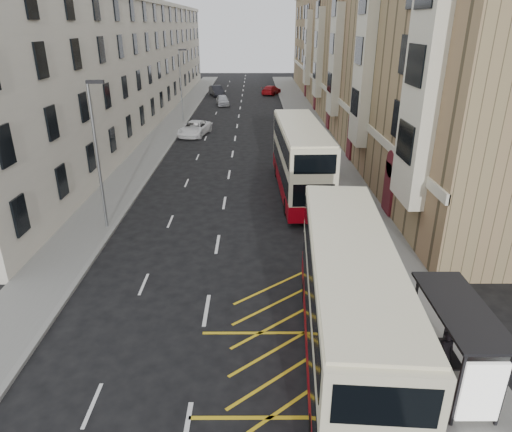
{
  "coord_description": "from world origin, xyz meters",
  "views": [
    {
      "loc": [
        1.96,
        -11.56,
        10.74
      ],
      "look_at": [
        2.03,
        7.7,
        2.58
      ],
      "focal_mm": 32.0,
      "sensor_mm": 36.0,
      "label": 1
    }
  ],
  "objects_px": {
    "pedestrian_near": "(444,352)",
    "pedestrian_mid": "(398,303)",
    "white_van": "(194,129)",
    "bus_shelter": "(467,335)",
    "double_decker_front": "(348,304)",
    "street_lamp_near": "(97,149)",
    "car_red": "(271,90)",
    "street_lamp_far": "(181,82)",
    "double_decker_rear": "(300,159)",
    "car_silver": "(223,100)",
    "pedestrian_far": "(381,326)",
    "car_dark": "(217,91)"
  },
  "relations": [
    {
      "from": "bus_shelter",
      "to": "double_decker_rear",
      "type": "distance_m",
      "value": 18.46
    },
    {
      "from": "pedestrian_far",
      "to": "car_dark",
      "type": "xyz_separation_m",
      "value": [
        -10.44,
        61.82,
        -0.22
      ]
    },
    {
      "from": "bus_shelter",
      "to": "double_decker_front",
      "type": "height_order",
      "value": "double_decker_front"
    },
    {
      "from": "car_silver",
      "to": "car_red",
      "type": "bearing_deg",
      "value": 47.46
    },
    {
      "from": "street_lamp_far",
      "to": "pedestrian_mid",
      "type": "xyz_separation_m",
      "value": [
        13.77,
        -38.93,
        -3.7
      ]
    },
    {
      "from": "double_decker_front",
      "to": "pedestrian_far",
      "type": "relative_size",
      "value": 6.61
    },
    {
      "from": "bus_shelter",
      "to": "white_van",
      "type": "height_order",
      "value": "bus_shelter"
    },
    {
      "from": "double_decker_front",
      "to": "double_decker_rear",
      "type": "xyz_separation_m",
      "value": [
        -0.0,
        16.77,
        0.11
      ]
    },
    {
      "from": "double_decker_rear",
      "to": "car_silver",
      "type": "height_order",
      "value": "double_decker_rear"
    },
    {
      "from": "pedestrian_near",
      "to": "pedestrian_mid",
      "type": "distance_m",
      "value": 2.94
    },
    {
      "from": "pedestrian_mid",
      "to": "car_dark",
      "type": "relative_size",
      "value": 0.32
    },
    {
      "from": "car_red",
      "to": "double_decker_rear",
      "type": "bearing_deg",
      "value": 111.68
    },
    {
      "from": "double_decker_front",
      "to": "white_van",
      "type": "bearing_deg",
      "value": 109.24
    },
    {
      "from": "street_lamp_near",
      "to": "double_decker_rear",
      "type": "relative_size",
      "value": 0.67
    },
    {
      "from": "street_lamp_far",
      "to": "car_dark",
      "type": "height_order",
      "value": "street_lamp_far"
    },
    {
      "from": "pedestrian_mid",
      "to": "white_van",
      "type": "bearing_deg",
      "value": 81.84
    },
    {
      "from": "street_lamp_far",
      "to": "double_decker_rear",
      "type": "bearing_deg",
      "value": -64.91
    },
    {
      "from": "pedestrian_near",
      "to": "pedestrian_mid",
      "type": "height_order",
      "value": "pedestrian_near"
    },
    {
      "from": "bus_shelter",
      "to": "car_dark",
      "type": "bearing_deg",
      "value": 101.04
    },
    {
      "from": "pedestrian_mid",
      "to": "car_red",
      "type": "xyz_separation_m",
      "value": [
        -2.72,
        61.74,
        -0.21
      ]
    },
    {
      "from": "bus_shelter",
      "to": "car_silver",
      "type": "xyz_separation_m",
      "value": [
        -10.88,
        54.57,
        -1.41
      ]
    },
    {
      "from": "bus_shelter",
      "to": "pedestrian_near",
      "type": "xyz_separation_m",
      "value": [
        -0.28,
        0.59,
        -1.16
      ]
    },
    {
      "from": "pedestrian_far",
      "to": "white_van",
      "type": "height_order",
      "value": "pedestrian_far"
    },
    {
      "from": "street_lamp_near",
      "to": "double_decker_rear",
      "type": "height_order",
      "value": "street_lamp_near"
    },
    {
      "from": "street_lamp_near",
      "to": "car_silver",
      "type": "relative_size",
      "value": 1.89
    },
    {
      "from": "pedestrian_near",
      "to": "street_lamp_far",
      "type": "bearing_deg",
      "value": -73.38
    },
    {
      "from": "pedestrian_far",
      "to": "white_van",
      "type": "bearing_deg",
      "value": -69.54
    },
    {
      "from": "car_dark",
      "to": "car_red",
      "type": "relative_size",
      "value": 0.97
    },
    {
      "from": "street_lamp_near",
      "to": "pedestrian_mid",
      "type": "height_order",
      "value": "street_lamp_near"
    },
    {
      "from": "bus_shelter",
      "to": "white_van",
      "type": "xyz_separation_m",
      "value": [
        -12.58,
        35.68,
        -1.41
      ]
    },
    {
      "from": "pedestrian_near",
      "to": "pedestrian_mid",
      "type": "xyz_separation_m",
      "value": [
        -0.64,
        2.87,
        -0.05
      ]
    },
    {
      "from": "white_van",
      "to": "car_dark",
      "type": "height_order",
      "value": "car_dark"
    },
    {
      "from": "car_dark",
      "to": "double_decker_rear",
      "type": "bearing_deg",
      "value": -94.95
    },
    {
      "from": "pedestrian_near",
      "to": "pedestrian_far",
      "type": "bearing_deg",
      "value": -40.08
    },
    {
      "from": "bus_shelter",
      "to": "white_van",
      "type": "relative_size",
      "value": 0.81
    },
    {
      "from": "street_lamp_near",
      "to": "pedestrian_far",
      "type": "bearing_deg",
      "value": -39.52
    },
    {
      "from": "car_red",
      "to": "white_van",
      "type": "bearing_deg",
      "value": 94.47
    },
    {
      "from": "street_lamp_far",
      "to": "double_decker_rear",
      "type": "height_order",
      "value": "street_lamp_far"
    },
    {
      "from": "pedestrian_near",
      "to": "pedestrian_mid",
      "type": "relative_size",
      "value": 1.06
    },
    {
      "from": "pedestrian_far",
      "to": "car_dark",
      "type": "height_order",
      "value": "pedestrian_far"
    },
    {
      "from": "double_decker_front",
      "to": "car_dark",
      "type": "relative_size",
      "value": 2.37
    },
    {
      "from": "pedestrian_far",
      "to": "car_silver",
      "type": "bearing_deg",
      "value": -77.37
    },
    {
      "from": "bus_shelter",
      "to": "pedestrian_near",
      "type": "bearing_deg",
      "value": 115.22
    },
    {
      "from": "street_lamp_near",
      "to": "pedestrian_near",
      "type": "bearing_deg",
      "value": -39.31
    },
    {
      "from": "car_red",
      "to": "street_lamp_far",
      "type": "bearing_deg",
      "value": 85.46
    },
    {
      "from": "double_decker_rear",
      "to": "pedestrian_far",
      "type": "xyz_separation_m",
      "value": [
        1.35,
        -16.24,
        -1.39
      ]
    },
    {
      "from": "white_van",
      "to": "car_silver",
      "type": "height_order",
      "value": "white_van"
    },
    {
      "from": "white_van",
      "to": "car_red",
      "type": "distance_m",
      "value": 30.84
    },
    {
      "from": "bus_shelter",
      "to": "street_lamp_near",
      "type": "height_order",
      "value": "street_lamp_near"
    },
    {
      "from": "street_lamp_near",
      "to": "double_decker_front",
      "type": "xyz_separation_m",
      "value": [
        11.35,
        -11.01,
        -2.35
      ]
    }
  ]
}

